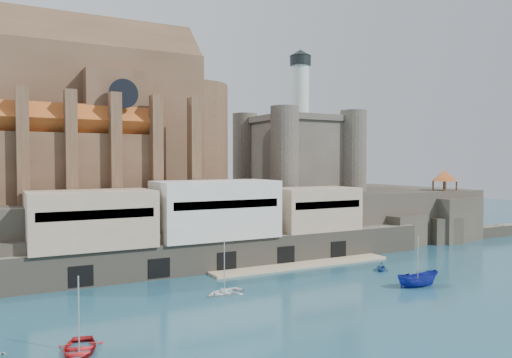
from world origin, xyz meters
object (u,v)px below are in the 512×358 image
Objects in this scene: pavilion at (445,177)px; boat_0 at (79,352)px; castle_keep at (297,150)px; church at (94,124)px; boat_2 at (418,287)px.

boat_0 is (-75.54, -28.02, -12.73)m from pavilion.
castle_keep is 68.22m from boat_0.
boat_0 is at bearing -159.65° from pavilion.
church is at bearing 166.52° from pavilion.
boat_0 is 0.95× the size of boat_2.
pavilion is 1.08× the size of boat_2.
pavilion is at bearing -44.50° from boat_2.
pavilion reaches higher than boat_0.
church is 7.92× the size of boat_2.
castle_keep is at bearing 149.82° from pavilion.
church is at bearing 46.28° from boat_2.
church is 68.65m from pavilion.
church is at bearing 91.96° from boat_0.
pavilion is at bearing 34.41° from boat_0.
pavilion reaches higher than boat_2.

